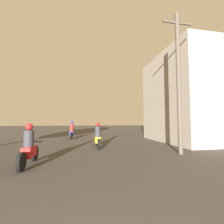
{
  "coord_description": "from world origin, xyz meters",
  "views": [
    {
      "loc": [
        0.32,
        0.45,
        1.51
      ],
      "look_at": [
        3.61,
        18.15,
        2.68
      ],
      "focal_mm": 24.0,
      "sensor_mm": 36.0,
      "label": 1
    }
  ],
  "objects": [
    {
      "name": "building_right_near",
      "position": [
        8.02,
        10.79,
        3.35
      ],
      "size": [
        4.18,
        6.47,
        6.71
      ],
      "color": "gray",
      "rests_on": "ground_plane"
    },
    {
      "name": "motorcycle_yellow",
      "position": [
        1.12,
        9.41,
        0.59
      ],
      "size": [
        0.6,
        1.93,
        1.47
      ],
      "rotation": [
        0.0,
        0.0,
        -0.11
      ],
      "color": "black",
      "rests_on": "ground_plane"
    },
    {
      "name": "motorcycle_blue",
      "position": [
        -0.79,
        14.44,
        0.63
      ],
      "size": [
        0.6,
        2.08,
        1.59
      ],
      "rotation": [
        0.0,
        0.0,
        0.02
      ],
      "color": "black",
      "rests_on": "ground_plane"
    },
    {
      "name": "motorcycle_red",
      "position": [
        -1.54,
        6.11,
        0.59
      ],
      "size": [
        0.6,
        1.86,
        1.46
      ],
      "rotation": [
        0.0,
        0.0,
        -0.03
      ],
      "color": "black",
      "rests_on": "ground_plane"
    },
    {
      "name": "utility_pole_near",
      "position": [
        4.78,
        6.83,
        3.6
      ],
      "size": [
        1.6,
        0.2,
        6.89
      ],
      "color": "#4C4238",
      "rests_on": "ground_plane"
    }
  ]
}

